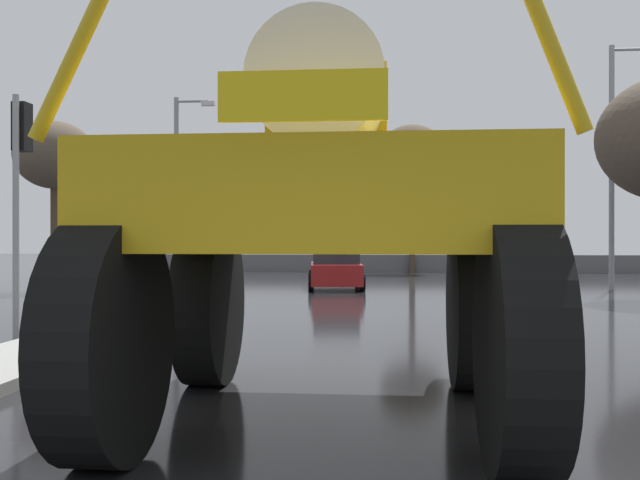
{
  "coord_description": "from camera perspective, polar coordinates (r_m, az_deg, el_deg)",
  "views": [
    {
      "loc": [
        0.51,
        -2.22,
        1.76
      ],
      "look_at": [
        -0.5,
        8.68,
        1.73
      ],
      "focal_mm": 41.95,
      "sensor_mm": 36.0,
      "label": 1
    }
  ],
  "objects": [
    {
      "name": "roadside_barrier",
      "position": [
        38.46,
        4.54,
        -1.8
      ],
      "size": [
        27.12,
        0.24,
        0.9
      ],
      "primitive_type": "cube",
      "color": "#59595B",
      "rests_on": "ground"
    },
    {
      "name": "bare_tree_left",
      "position": [
        26.39,
        -19.61,
        6.05
      ],
      "size": [
        2.64,
        2.64,
        5.63
      ],
      "color": "#473828",
      "rests_on": "ground"
    },
    {
      "name": "streetlight_far_right",
      "position": [
        27.0,
        21.7,
        6.14
      ],
      "size": [
        2.15,
        0.24,
        8.2
      ],
      "color": "gray",
      "rests_on": "ground"
    },
    {
      "name": "traffic_signal_near_left",
      "position": [
        13.87,
        -21.89,
        5.52
      ],
      "size": [
        0.24,
        0.54,
        4.19
      ],
      "color": "gray",
      "rests_on": "ground"
    },
    {
      "name": "bare_tree_far_center",
      "position": [
        38.34,
        7.05,
        6.55
      ],
      "size": [
        3.35,
        3.35,
        7.5
      ],
      "color": "#473828",
      "rests_on": "ground"
    },
    {
      "name": "oversize_sprayer",
      "position": [
        7.2,
        0.5,
        0.97
      ],
      "size": [
        4.18,
        5.14,
        4.43
      ],
      "rotation": [
        0.0,
        0.0,
        1.57
      ],
      "color": "black",
      "rests_on": "ground"
    },
    {
      "name": "traffic_signal_far_left",
      "position": [
        30.39,
        14.3,
        1.89
      ],
      "size": [
        0.24,
        0.55,
        3.67
      ],
      "color": "gray",
      "rests_on": "ground"
    },
    {
      "name": "ground_plane",
      "position": [
        20.3,
        3.86,
        -4.82
      ],
      "size": [
        120.0,
        120.0,
        0.0
      ],
      "primitive_type": "plane",
      "color": "black"
    },
    {
      "name": "sedan_ahead",
      "position": [
        26.04,
        1.2,
        -2.15
      ],
      "size": [
        2.2,
        4.25,
        1.52
      ],
      "rotation": [
        0.0,
        0.0,
        1.67
      ],
      "color": "maroon",
      "rests_on": "ground"
    },
    {
      "name": "streetlight_far_left",
      "position": [
        28.74,
        -10.67,
        4.49
      ],
      "size": [
        1.57,
        0.24,
        7.06
      ],
      "color": "gray",
      "rests_on": "ground"
    }
  ]
}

